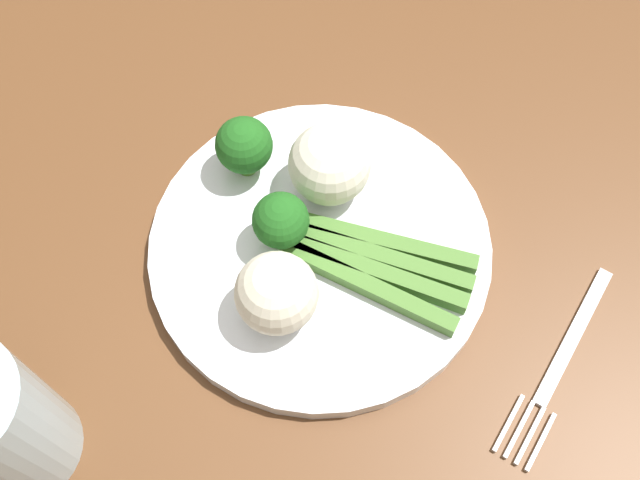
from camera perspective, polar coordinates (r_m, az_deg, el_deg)
name	(u,v)px	position (r m, az deg, el deg)	size (l,w,h in m)	color
ground_plane	(310,400)	(1.30, -0.75, -12.04)	(6.00, 6.00, 0.02)	tan
dining_table	(302,222)	(0.71, -1.35, 1.40)	(1.27, 0.86, 0.73)	brown
plate	(320,247)	(0.57, 0.00, -0.57)	(0.26, 0.26, 0.01)	white
asparagus_bundle	(378,265)	(0.55, 4.39, -1.87)	(0.15, 0.08, 0.01)	#47752D
broccoli_near_center	(281,221)	(0.54, -3.00, 1.44)	(0.04, 0.04, 0.05)	#4C7F2B
broccoli_left	(244,146)	(0.57, -5.78, 7.12)	(0.04, 0.04, 0.05)	#4C7F2B
cauliflower_edge	(330,164)	(0.56, 0.73, 5.76)	(0.06, 0.06, 0.06)	white
cauliflower_mid	(277,293)	(0.51, -3.32, -4.06)	(0.06, 0.06, 0.06)	silver
fork	(559,364)	(0.57, 17.67, -8.98)	(0.03, 0.17, 0.00)	silver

